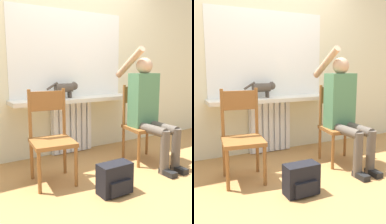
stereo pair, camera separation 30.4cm
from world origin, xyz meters
TOP-DOWN VIEW (x-y plane):
  - ground_plane at (0.00, 0.00)m, footprint 12.00×12.00m
  - wall_with_window at (0.00, 1.23)m, footprint 7.00×0.06m
  - radiator at (0.00, 1.15)m, footprint 0.59×0.08m
  - windowsill at (0.00, 1.03)m, footprint 1.70×0.33m
  - window_glass at (0.00, 1.20)m, footprint 1.64×0.01m
  - chair_left at (-0.61, 0.42)m, footprint 0.47×0.47m
  - chair_right at (0.62, 0.42)m, footprint 0.47×0.47m
  - person at (0.61, 0.30)m, footprint 0.36×1.02m
  - cat at (-0.12, 1.06)m, footprint 0.44×0.11m
  - backpack at (-0.22, -0.16)m, footprint 0.32×0.20m

SIDE VIEW (x-z plane):
  - ground_plane at x=0.00m, z-range 0.00..0.00m
  - backpack at x=-0.22m, z-range 0.00..0.29m
  - radiator at x=0.00m, z-range 0.00..0.73m
  - chair_left at x=-0.61m, z-range 0.00..0.96m
  - chair_right at x=0.62m, z-range 0.00..0.96m
  - person at x=0.61m, z-range 0.00..1.42m
  - windowsill at x=0.00m, z-range 0.73..0.78m
  - cat at x=-0.12m, z-range 0.81..1.02m
  - window_glass at x=0.00m, z-range 0.78..1.92m
  - wall_with_window at x=0.00m, z-range 0.00..2.70m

